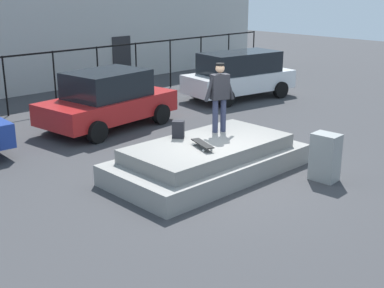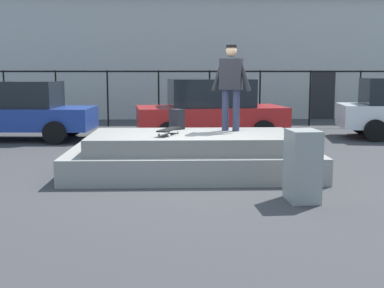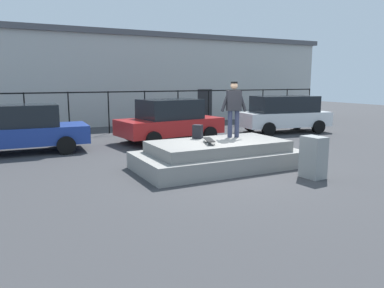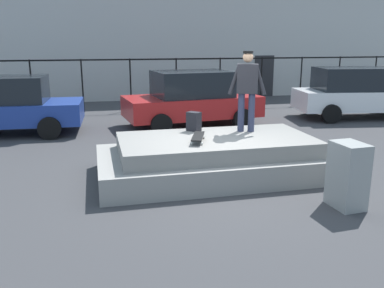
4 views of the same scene
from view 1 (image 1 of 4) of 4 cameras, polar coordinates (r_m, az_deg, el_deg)
name	(u,v)px [view 1 (image 1 of 4)]	position (r m, az deg, el deg)	size (l,w,h in m)	color
ground_plane	(221,179)	(12.09, 3.22, -3.81)	(60.00, 60.00, 0.00)	#38383A
concrete_ledge	(208,159)	(12.28, 1.79, -1.66)	(4.78, 2.47, 0.79)	gray
skateboarder	(220,93)	(12.71, 3.05, 5.64)	(0.80, 0.37, 1.71)	#2D334C
skateboard	(202,144)	(11.63, 1.15, 0.03)	(0.45, 0.83, 0.12)	black
backpack	(178,129)	(12.38, -1.52, 1.62)	(0.28, 0.20, 0.42)	black
car_red_sedan_mid	(108,99)	(16.32, -9.24, 4.87)	(4.49, 2.61, 1.77)	#B21E1E
car_white_hatchback_far	(239,74)	(20.34, 5.23, 7.64)	(4.62, 2.51, 1.79)	white
utility_box	(325,157)	(12.20, 14.41, -1.41)	(0.44, 0.60, 1.10)	gray
fence_row	(30,73)	(18.90, -17.37, 7.49)	(24.06, 0.06, 2.03)	black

